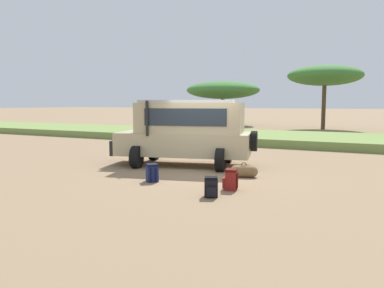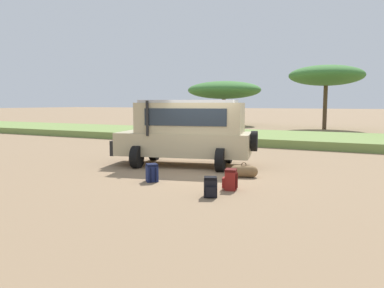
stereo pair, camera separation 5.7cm
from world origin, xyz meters
name	(u,v)px [view 2 (the right image)]	position (x,y,z in m)	size (l,w,h in m)	color
ground_plane	(200,172)	(0.00, 0.00, 0.00)	(320.00, 320.00, 0.00)	#8C7051
grass_bank	(281,138)	(0.00, 11.40, 0.22)	(120.00, 7.00, 0.44)	olive
safari_vehicle	(187,131)	(-1.06, 1.08, 1.29)	(5.48, 3.44, 2.44)	tan
backpack_beside_front_wheel	(152,173)	(-0.64, -1.98, 0.26)	(0.48, 0.48, 0.53)	navy
backpack_cluster_center	(230,180)	(1.83, -1.94, 0.28)	(0.44, 0.42, 0.57)	maroon
backpack_near_rear_wheel	(210,187)	(1.67, -2.88, 0.25)	(0.41, 0.43, 0.51)	black
duffel_bag_low_black_case	(244,171)	(1.59, -0.13, 0.19)	(0.86, 0.53, 0.48)	brown
acacia_tree_far_left	(224,90)	(-9.73, 26.19, 3.70)	(7.89, 7.04, 4.65)	brown
acacia_tree_left_mid	(326,76)	(0.86, 23.89, 4.73)	(6.43, 7.01, 5.63)	brown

